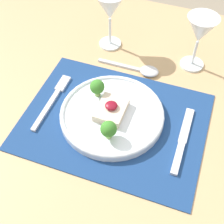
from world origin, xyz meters
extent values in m
plane|color=gray|center=(0.00, 0.00, 0.00)|extent=(8.00, 8.00, 0.00)
cube|color=tan|center=(0.00, 0.00, 0.71)|extent=(1.40, 1.11, 0.03)
cylinder|color=tan|center=(-0.63, 0.49, 0.35)|extent=(0.06, 0.06, 0.70)
cube|color=navy|center=(0.00, 0.00, 0.73)|extent=(0.45, 0.34, 0.00)
cylinder|color=silver|center=(-0.01, 0.01, 0.74)|extent=(0.26, 0.26, 0.02)
torus|color=silver|center=(-0.01, 0.01, 0.75)|extent=(0.26, 0.26, 0.01)
cube|color=beige|center=(-0.01, 0.01, 0.76)|extent=(0.07, 0.09, 0.02)
ellipsoid|color=maroon|center=(-0.01, 0.01, 0.77)|extent=(0.03, 0.03, 0.01)
cylinder|color=#84B256|center=(0.01, -0.06, 0.76)|extent=(0.01, 0.01, 0.02)
sphere|color=#387A28|center=(0.01, -0.06, 0.78)|extent=(0.04, 0.04, 0.04)
cylinder|color=#84B256|center=(-0.06, 0.05, 0.76)|extent=(0.01, 0.01, 0.02)
sphere|color=#387A28|center=(-0.06, 0.05, 0.78)|extent=(0.04, 0.04, 0.04)
cube|color=silver|center=(-0.17, -0.03, 0.73)|extent=(0.01, 0.14, 0.01)
cube|color=silver|center=(-0.17, 0.07, 0.73)|extent=(0.02, 0.05, 0.01)
cube|color=silver|center=(0.17, -0.05, 0.73)|extent=(0.02, 0.09, 0.01)
cube|color=silver|center=(0.17, 0.04, 0.73)|extent=(0.02, 0.11, 0.00)
cube|color=silver|center=(-0.05, 0.20, 0.73)|extent=(0.13, 0.01, 0.01)
ellipsoid|color=silver|center=(0.04, 0.20, 0.74)|extent=(0.05, 0.04, 0.02)
cylinder|color=white|center=(0.14, 0.27, 0.73)|extent=(0.07, 0.07, 0.01)
cylinder|color=white|center=(0.14, 0.27, 0.77)|extent=(0.01, 0.01, 0.08)
cone|color=white|center=(0.14, 0.27, 0.85)|extent=(0.08, 0.08, 0.08)
cylinder|color=white|center=(-0.11, 0.28, 0.73)|extent=(0.07, 0.07, 0.01)
cylinder|color=white|center=(-0.11, 0.28, 0.78)|extent=(0.01, 0.01, 0.09)
cone|color=white|center=(-0.11, 0.28, 0.86)|extent=(0.08, 0.08, 0.08)
camera|label=1|loc=(0.15, -0.44, 1.35)|focal=50.00mm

